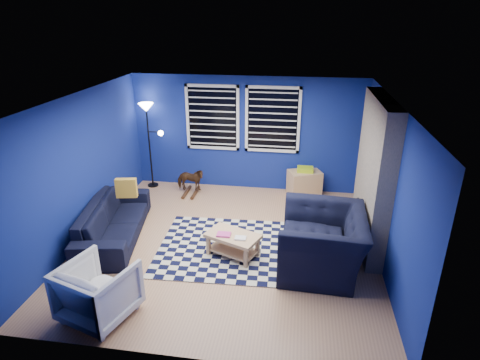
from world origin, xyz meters
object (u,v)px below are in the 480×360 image
(sofa, at_px, (114,221))
(armchair_bent, at_px, (98,291))
(floor_lamp, at_px, (148,119))
(cabinet, at_px, (304,183))
(coffee_table, at_px, (233,240))
(tv, at_px, (367,139))
(rocking_horse, at_px, (190,180))
(armchair_big, at_px, (322,242))

(sofa, bearing_deg, armchair_bent, -170.81)
(floor_lamp, bearing_deg, cabinet, 0.06)
(coffee_table, bearing_deg, tv, 45.59)
(tv, xyz_separation_m, rocking_horse, (-3.61, -0.06, -1.07))
(armchair_bent, xyz_separation_m, coffee_table, (1.48, 1.63, -0.10))
(coffee_table, bearing_deg, rocking_horse, 120.14)
(cabinet, distance_m, floor_lamp, 3.66)
(rocking_horse, distance_m, cabinet, 2.48)
(armchair_big, xyz_separation_m, floor_lamp, (-3.69, 2.70, 1.10))
(tv, height_order, armchair_bent, tv)
(tv, distance_m, rocking_horse, 3.77)
(coffee_table, height_order, cabinet, cabinet)
(armchair_bent, bearing_deg, cabinet, -103.76)
(tv, relative_size, sofa, 0.45)
(tv, bearing_deg, floor_lamp, 176.92)
(coffee_table, bearing_deg, armchair_big, -4.55)
(sofa, distance_m, armchair_bent, 2.03)
(armchair_bent, height_order, cabinet, armchair_bent)
(coffee_table, bearing_deg, cabinet, 66.25)
(tv, distance_m, sofa, 5.02)
(sofa, xyz_separation_m, armchair_bent, (0.68, -1.92, 0.06))
(coffee_table, distance_m, cabinet, 2.83)
(armchair_big, height_order, cabinet, armchair_big)
(floor_lamp, bearing_deg, tv, -3.08)
(rocking_horse, bearing_deg, armchair_bent, 179.03)
(sofa, xyz_separation_m, armchair_big, (3.57, -0.39, 0.14))
(tv, bearing_deg, cabinet, 167.75)
(sofa, relative_size, floor_lamp, 1.16)
(tv, xyz_separation_m, armchair_big, (-0.88, -2.45, -0.93))
(tv, relative_size, floor_lamp, 0.52)
(armchair_bent, bearing_deg, coffee_table, -114.12)
(cabinet, xyz_separation_m, floor_lamp, (-3.42, -0.00, 1.28))
(armchair_big, bearing_deg, tv, 162.31)
(tv, relative_size, armchair_bent, 1.17)
(tv, height_order, floor_lamp, floor_lamp)
(armchair_big, bearing_deg, armchair_bent, -60.08)
(tv, xyz_separation_m, cabinet, (-1.15, 0.25, -1.11))
(coffee_table, bearing_deg, floor_lamp, 131.50)
(tv, xyz_separation_m, coffee_table, (-2.29, -2.34, -1.11))
(floor_lamp, bearing_deg, rocking_horse, -17.63)
(sofa, height_order, cabinet, sofa)
(cabinet, relative_size, floor_lamp, 0.41)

